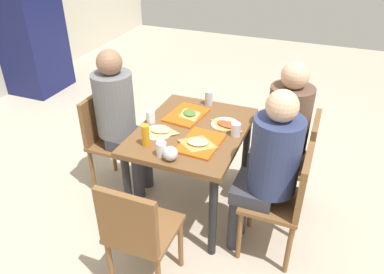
{
  "coord_description": "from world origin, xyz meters",
  "views": [
    {
      "loc": [
        -2.29,
        -0.9,
        2.16
      ],
      "look_at": [
        0.0,
        0.0,
        0.66
      ],
      "focal_mm": 35.0,
      "sensor_mm": 36.0,
      "label": 1
    }
  ],
  "objects_px": {
    "person_in_brown_jacket": "(282,126)",
    "paper_plate_near_edge": "(225,124)",
    "plastic_cup_c": "(161,149)",
    "condiment_bottle": "(146,135)",
    "person_in_red": "(269,163)",
    "soda_can": "(209,98)",
    "chair_far_side": "(108,135)",
    "pizza_slice_c": "(161,131)",
    "tray_red_near": "(201,143)",
    "pizza_slice_b": "(190,113)",
    "chair_near_left": "(285,197)",
    "plastic_cup_a": "(151,117)",
    "foil_bundle": "(171,153)",
    "chair_left_end": "(137,231)",
    "tray_red_far": "(187,115)",
    "pizza_slice_d": "(226,125)",
    "main_table": "(192,141)",
    "pizza_slice_a": "(198,142)",
    "plastic_cup_b": "(236,130)",
    "drink_fridge": "(28,20)",
    "chair_near_right": "(296,157)",
    "paper_plate_center": "(157,133)",
    "person_far_side": "(119,112)"
  },
  "relations": [
    {
      "from": "condiment_bottle",
      "to": "person_in_red",
      "type": "bearing_deg",
      "value": -84.86
    },
    {
      "from": "paper_plate_center",
      "to": "drink_fridge",
      "type": "bearing_deg",
      "value": 58.2
    },
    {
      "from": "pizza_slice_a",
      "to": "plastic_cup_c",
      "type": "height_order",
      "value": "plastic_cup_c"
    },
    {
      "from": "person_in_red",
      "to": "foil_bundle",
      "type": "xyz_separation_m",
      "value": [
        -0.18,
        0.62,
        0.03
      ]
    },
    {
      "from": "person_in_brown_jacket",
      "to": "paper_plate_near_edge",
      "type": "bearing_deg",
      "value": 103.69
    },
    {
      "from": "drink_fridge",
      "to": "main_table",
      "type": "bearing_deg",
      "value": -117.43
    },
    {
      "from": "person_in_red",
      "to": "pizza_slice_d",
      "type": "xyz_separation_m",
      "value": [
        0.38,
        0.4,
        -0.0
      ]
    },
    {
      "from": "tray_red_far",
      "to": "foil_bundle",
      "type": "bearing_deg",
      "value": -167.37
    },
    {
      "from": "pizza_slice_c",
      "to": "paper_plate_near_edge",
      "type": "bearing_deg",
      "value": -54.72
    },
    {
      "from": "person_in_red",
      "to": "pizza_slice_a",
      "type": "height_order",
      "value": "person_in_red"
    },
    {
      "from": "chair_near_right",
      "to": "foil_bundle",
      "type": "xyz_separation_m",
      "value": [
        -0.69,
        0.76,
        0.28
      ]
    },
    {
      "from": "chair_left_end",
      "to": "person_in_red",
      "type": "distance_m",
      "value": 0.94
    },
    {
      "from": "pizza_slice_d",
      "to": "soda_can",
      "type": "bearing_deg",
      "value": 39.28
    },
    {
      "from": "tray_red_near",
      "to": "pizza_slice_b",
      "type": "xyz_separation_m",
      "value": [
        0.36,
        0.23,
        0.02
      ]
    },
    {
      "from": "main_table",
      "to": "chair_near_right",
      "type": "bearing_deg",
      "value": -71.77
    },
    {
      "from": "main_table",
      "to": "person_in_red",
      "type": "xyz_separation_m",
      "value": [
        -0.26,
        -0.64,
        0.12
      ]
    },
    {
      "from": "main_table",
      "to": "plastic_cup_a",
      "type": "relative_size",
      "value": 10.24
    },
    {
      "from": "plastic_cup_a",
      "to": "foil_bundle",
      "type": "relative_size",
      "value": 1.0
    },
    {
      "from": "person_in_brown_jacket",
      "to": "plastic_cup_a",
      "type": "xyz_separation_m",
      "value": [
        -0.28,
        0.97,
        0.03
      ]
    },
    {
      "from": "chair_near_right",
      "to": "chair_left_end",
      "type": "bearing_deg",
      "value": 145.99
    },
    {
      "from": "chair_far_side",
      "to": "plastic_cup_a",
      "type": "xyz_separation_m",
      "value": [
        -0.03,
        -0.44,
        0.28
      ]
    },
    {
      "from": "tray_red_far",
      "to": "pizza_slice_d",
      "type": "xyz_separation_m",
      "value": [
        -0.05,
        -0.35,
        0.01
      ]
    },
    {
      "from": "main_table",
      "to": "foil_bundle",
      "type": "relative_size",
      "value": 10.24
    },
    {
      "from": "plastic_cup_b",
      "to": "drink_fridge",
      "type": "relative_size",
      "value": 0.05
    },
    {
      "from": "plastic_cup_a",
      "to": "foil_bundle",
      "type": "bearing_deg",
      "value": -139.15
    },
    {
      "from": "plastic_cup_b",
      "to": "pizza_slice_d",
      "type": "bearing_deg",
      "value": 45.19
    },
    {
      "from": "chair_near_left",
      "to": "tray_red_near",
      "type": "xyz_separation_m",
      "value": [
        0.08,
        0.64,
        0.24
      ]
    },
    {
      "from": "chair_left_end",
      "to": "person_in_red",
      "type": "relative_size",
      "value": 0.68
    },
    {
      "from": "chair_left_end",
      "to": "soda_can",
      "type": "xyz_separation_m",
      "value": [
        1.33,
        0.02,
        0.29
      ]
    },
    {
      "from": "person_in_brown_jacket",
      "to": "plastic_cup_c",
      "type": "bearing_deg",
      "value": 133.73
    },
    {
      "from": "pizza_slice_a",
      "to": "person_in_brown_jacket",
      "type": "bearing_deg",
      "value": -48.14
    },
    {
      "from": "chair_far_side",
      "to": "tray_red_near",
      "type": "distance_m",
      "value": 0.96
    },
    {
      "from": "person_in_red",
      "to": "chair_far_side",
      "type": "bearing_deg",
      "value": 79.74
    },
    {
      "from": "person_far_side",
      "to": "tray_red_far",
      "type": "xyz_separation_m",
      "value": [
        0.18,
        -0.52,
        -0.01
      ]
    },
    {
      "from": "tray_red_near",
      "to": "pizza_slice_b",
      "type": "relative_size",
      "value": 1.62
    },
    {
      "from": "chair_left_end",
      "to": "person_in_brown_jacket",
      "type": "bearing_deg",
      "value": -28.94
    },
    {
      "from": "person_in_brown_jacket",
      "to": "pizza_slice_a",
      "type": "height_order",
      "value": "person_in_brown_jacket"
    },
    {
      "from": "condiment_bottle",
      "to": "paper_plate_center",
      "type": "bearing_deg",
      "value": 0.0
    },
    {
      "from": "main_table",
      "to": "pizza_slice_a",
      "type": "relative_size",
      "value": 4.61
    },
    {
      "from": "chair_far_side",
      "to": "plastic_cup_c",
      "type": "xyz_separation_m",
      "value": [
        -0.41,
        -0.72,
        0.28
      ]
    },
    {
      "from": "person_in_brown_jacket",
      "to": "pizza_slice_c",
      "type": "distance_m",
      "value": 0.92
    },
    {
      "from": "soda_can",
      "to": "chair_far_side",
      "type": "bearing_deg",
      "value": 119.88
    },
    {
      "from": "drink_fridge",
      "to": "chair_near_left",
      "type": "bearing_deg",
      "value": -115.57
    },
    {
      "from": "tray_red_far",
      "to": "plastic_cup_b",
      "type": "xyz_separation_m",
      "value": [
        -0.15,
        -0.45,
        0.04
      ]
    },
    {
      "from": "plastic_cup_b",
      "to": "plastic_cup_c",
      "type": "distance_m",
      "value": 0.59
    },
    {
      "from": "chair_far_side",
      "to": "person_in_brown_jacket",
      "type": "bearing_deg",
      "value": -79.74
    },
    {
      "from": "plastic_cup_a",
      "to": "condiment_bottle",
      "type": "bearing_deg",
      "value": -158.98
    },
    {
      "from": "pizza_slice_c",
      "to": "plastic_cup_c",
      "type": "relative_size",
      "value": 2.34
    },
    {
      "from": "main_table",
      "to": "tray_red_far",
      "type": "height_order",
      "value": "tray_red_far"
    },
    {
      "from": "chair_near_right",
      "to": "person_in_brown_jacket",
      "type": "distance_m",
      "value": 0.28
    }
  ]
}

